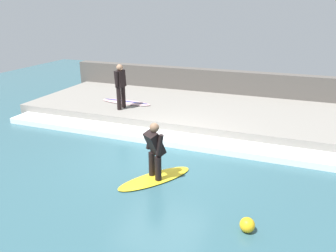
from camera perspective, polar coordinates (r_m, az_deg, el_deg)
ground_plane at (r=9.15m, az=-1.18°, el=-5.19°), size 28.00×28.00×0.00m
concrete_ledge at (r=12.33m, az=5.18°, el=2.53°), size 4.40×12.71×0.43m
back_wall at (r=14.50m, az=7.91°, el=7.02°), size 0.50×13.34×1.37m
wave_foam_crest at (r=10.00m, az=1.04°, el=-2.33°), size 0.86×12.07×0.19m
surfboard_riding at (r=7.95m, az=-2.25°, el=-9.08°), size 1.95×1.61×0.06m
surfer_riding at (r=7.60m, az=-2.33°, el=-3.86°), size 0.56×0.55×1.37m
surfer_waiting_near at (r=11.81m, az=-8.27°, el=7.23°), size 0.55×0.28×1.60m
surfboard_waiting_near at (r=12.73m, az=-7.32°, el=4.16°), size 0.70×2.11×0.07m
marker_buoy at (r=6.42m, az=13.63°, el=-16.39°), size 0.28×0.28×0.28m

